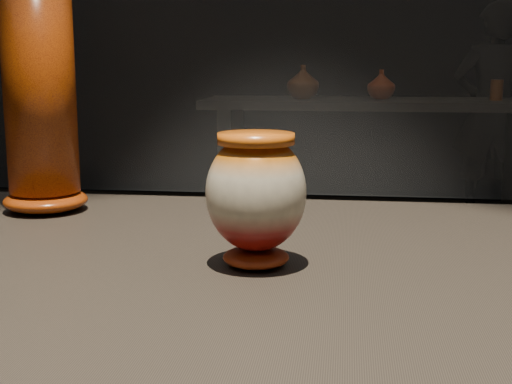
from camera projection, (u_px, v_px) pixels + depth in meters
main_vase at (256, 194)px, 0.84m from camera, size 0.13×0.13×0.16m
tall_vase at (39, 83)px, 1.13m from camera, size 0.15×0.15×0.43m
back_shelf at (373, 144)px, 4.22m from camera, size 2.00×0.60×0.90m
back_vase_left at (303, 82)px, 4.17m from camera, size 0.27×0.27×0.20m
back_vase_mid at (381, 84)px, 4.16m from camera, size 0.20×0.20×0.17m
back_vase_right at (497, 90)px, 4.04m from camera, size 0.07×0.07×0.12m
visitor at (492, 110)px, 5.09m from camera, size 0.57×0.38×1.53m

